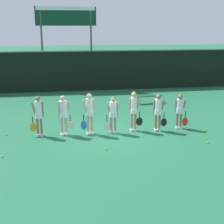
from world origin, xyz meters
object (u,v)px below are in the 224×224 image
at_px(player_4, 134,108).
at_px(player_5, 158,109).
at_px(tennis_ball_0, 207,130).
at_px(bench_courtside, 148,97).
at_px(player_2, 89,110).
at_px(player_1, 63,112).
at_px(player_0, 38,113).
at_px(tennis_ball_3, 156,127).
at_px(tennis_ball_6, 106,149).
at_px(player_3, 113,112).
at_px(tennis_ball_4, 208,143).
at_px(tennis_ball_1, 2,156).
at_px(tennis_ball_5, 6,134).
at_px(player_6, 180,108).
at_px(scoreboard, 66,24).

distance_m(player_4, player_5, 1.08).
bearing_deg(tennis_ball_0, bench_courtside, 101.97).
relative_size(bench_courtside, player_2, 0.94).
xyz_separation_m(player_1, player_5, (4.13, -0.09, -0.03)).
xyz_separation_m(player_0, tennis_ball_3, (5.19, 0.23, -0.97)).
bearing_deg(player_1, bench_courtside, 36.84).
height_order(bench_courtside, player_2, player_2).
distance_m(bench_courtside, player_0, 7.96).
height_order(player_1, tennis_ball_6, player_1).
bearing_deg(player_3, tennis_ball_4, -23.82).
distance_m(player_3, tennis_ball_1, 4.86).
xyz_separation_m(bench_courtside, tennis_ball_0, (1.16, -5.47, -0.37)).
distance_m(tennis_ball_1, tennis_ball_5, 2.41).
distance_m(player_1, tennis_ball_5, 2.67).
relative_size(player_1, tennis_ball_1, 25.68).
height_order(player_6, tennis_ball_0, player_6).
bearing_deg(player_1, player_2, -9.73).
xyz_separation_m(player_2, tennis_ball_1, (-3.33, -2.01, -1.05)).
distance_m(player_6, tennis_ball_6, 4.29).
xyz_separation_m(player_3, tennis_ball_0, (4.20, -0.37, -0.91)).
xyz_separation_m(player_4, tennis_ball_0, (3.24, -0.52, -1.02)).
bearing_deg(player_1, tennis_ball_6, -59.45).
distance_m(player_4, tennis_ball_1, 5.81).
xyz_separation_m(scoreboard, tennis_ball_4, (5.12, -12.51, -4.66)).
bearing_deg(tennis_ball_5, player_1, -8.19).
xyz_separation_m(player_4, tennis_ball_5, (-5.53, 0.27, -1.02)).
bearing_deg(player_6, tennis_ball_5, -171.74).
distance_m(player_3, player_4, 0.98).
height_order(player_3, tennis_ball_1, player_3).
bearing_deg(tennis_ball_3, player_5, -94.35).
xyz_separation_m(tennis_ball_0, tennis_ball_6, (-4.77, -1.52, -0.00)).
relative_size(player_0, player_3, 1.07).
relative_size(player_4, tennis_ball_4, 25.75).
relative_size(player_4, player_5, 1.06).
bearing_deg(tennis_ball_5, scoreboard, 73.82).
distance_m(tennis_ball_3, tennis_ball_4, 2.68).
bearing_deg(tennis_ball_5, tennis_ball_4, -16.08).
relative_size(player_6, tennis_ball_0, 22.32).
bearing_deg(player_0, tennis_ball_3, 2.78).
xyz_separation_m(player_4, player_5, (1.06, -0.17, -0.07)).
height_order(player_1, player_6, player_1).
height_order(player_4, tennis_ball_3, player_4).
xyz_separation_m(tennis_ball_1, tennis_ball_5, (-0.23, 2.40, 0.00)).
bearing_deg(tennis_ball_6, player_4, 53.08).
xyz_separation_m(scoreboard, tennis_ball_1, (-2.73, -12.58, -4.66)).
distance_m(scoreboard, tennis_ball_1, 13.69).
relative_size(player_4, tennis_ball_3, 26.04).
bearing_deg(player_0, tennis_ball_4, -16.68).
bearing_deg(bench_courtside, player_3, -128.46).
bearing_deg(player_5, player_0, -176.69).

